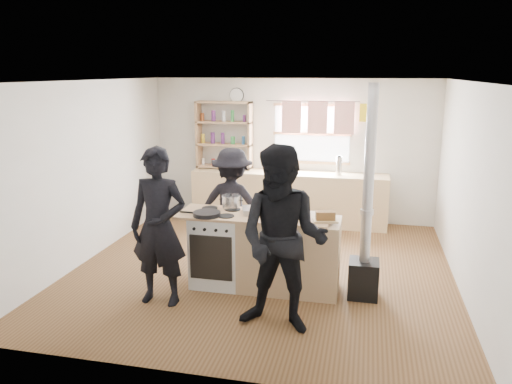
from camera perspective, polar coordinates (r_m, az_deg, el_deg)
ground at (r=6.86m, az=0.74°, el=-8.84°), size 5.00×5.00×0.01m
back_counter at (r=8.79m, az=3.75°, el=-0.64°), size 3.40×0.55×0.90m
shelving_unit at (r=8.97m, az=-3.67°, el=6.56°), size 1.00×0.28×1.20m
thermos at (r=8.58m, az=9.46°, el=2.98°), size 0.10×0.10×0.31m
cooking_island at (r=6.16m, az=1.01°, el=-6.81°), size 1.97×0.64×0.93m
skillet_greens at (r=6.01m, az=-5.65°, el=-2.47°), size 0.35×0.35×0.05m
roast_tray at (r=6.10m, az=0.16°, el=-2.07°), size 0.42×0.38×0.07m
stockpot_stove at (r=6.30m, az=-2.85°, el=-1.11°), size 0.24×0.24×0.19m
stockpot_counter at (r=6.00m, az=4.63°, el=-1.89°), size 0.26×0.26×0.19m
bread_board at (r=5.82m, az=7.93°, el=-2.85°), size 0.32×0.26×0.12m
flue_heater at (r=5.97m, az=12.37°, el=-5.81°), size 0.35×0.35×2.50m
person_near_left at (r=5.74m, az=-11.06°, el=-3.94°), size 0.67×0.44×1.82m
person_near_right at (r=5.03m, az=3.09°, el=-5.56°), size 1.02×0.84×1.93m
person_far at (r=6.99m, az=-2.71°, el=-1.46°), size 1.06×0.64×1.60m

